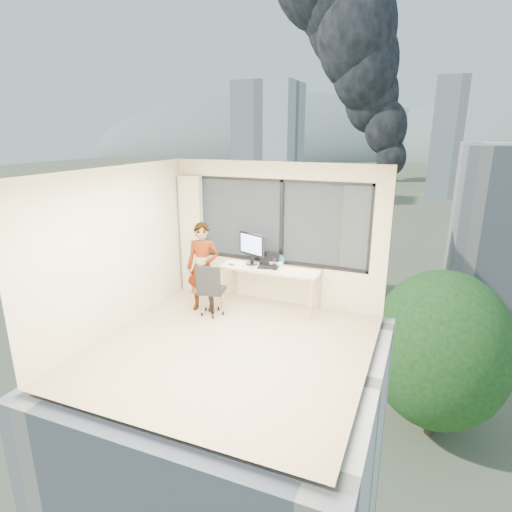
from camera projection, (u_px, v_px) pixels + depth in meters
The scene contains 25 objects.
floor at pixel (231, 347), 6.35m from camera, with size 4.00×4.00×0.01m, color tan.
ceiling at pixel (228, 171), 5.61m from camera, with size 4.00×4.00×0.01m, color white.
wall_front at pixel (142, 321), 4.20m from camera, with size 4.00×0.01×2.60m, color beige.
wall_left at pixel (116, 250), 6.70m from camera, with size 0.01×4.00×2.60m, color beige.
wall_right at pixel (374, 283), 5.25m from camera, with size 0.01×4.00×2.60m, color beige.
window_wall at pixel (279, 222), 7.67m from camera, with size 3.30×0.16×1.55m, color black, non-canonical shape.
curtain at pixel (192, 235), 8.31m from camera, with size 0.45×0.14×2.30m, color beige.
desk at pixel (270, 287), 7.71m from camera, with size 1.80×0.60×0.75m, color tan.
chair at pixel (212, 289), 7.35m from camera, with size 0.49×0.49×0.96m, color black, non-canonical shape.
person at pixel (203, 267), 7.46m from camera, with size 0.58×0.38×1.60m, color #2D2D33.
monitor at pixel (252, 249), 7.73m from camera, with size 0.59×0.13×0.59m, color black, non-canonical shape.
game_console at pixel (276, 262), 7.80m from camera, with size 0.28×0.24×0.07m, color white.
laptop at pixel (268, 261), 7.60m from camera, with size 0.37×0.39×0.24m, color black, non-canonical shape.
cellphone at pixel (231, 264), 7.77m from camera, with size 0.11×0.05×0.01m, color black.
pen_cup at pixel (274, 267), 7.49m from camera, with size 0.09×0.09×0.11m, color black.
handbag at pixel (279, 259), 7.77m from camera, with size 0.25×0.13×0.19m, color #0E5155.
exterior_ground at pixel (419, 194), 116.80m from camera, with size 400.00×400.00×0.04m, color #515B3D.
near_bldg_a at pixel (285, 247), 38.22m from camera, with size 16.00×12.00×14.00m, color beige.
far_tower_a at pixel (269, 143), 103.30m from camera, with size 14.00×14.00×28.00m, color silver.
far_tower_b at pixel (458, 138), 109.61m from camera, with size 13.00×13.00×30.00m, color silver.
far_tower_d at pixel (258, 147), 162.00m from camera, with size 16.00×14.00×22.00m, color silver.
hill_a at pixel (268, 152), 337.67m from camera, with size 288.00×216.00×90.00m, color slate.
tree_a at pixel (172, 297), 34.52m from camera, with size 7.00×7.00×8.00m, color #174518, non-canonical shape.
tree_b at pixel (437, 366), 23.59m from camera, with size 7.60×7.60×9.00m, color #174518, non-canonical shape.
smoke_plume_a at pixel (407, 10), 131.86m from camera, with size 40.00×24.00×90.00m, color black, non-canonical shape.
Camera 1 is at (2.50, -5.13, 3.13)m, focal length 29.67 mm.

